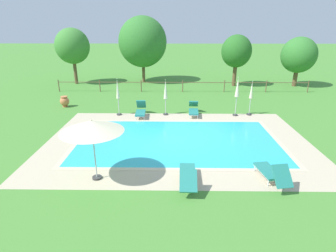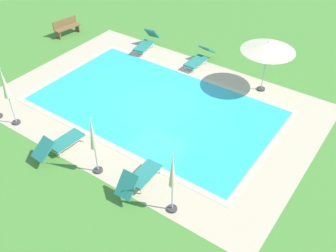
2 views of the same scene
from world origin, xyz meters
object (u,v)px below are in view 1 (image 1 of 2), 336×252
tree_west_mid (143,42)px  tree_centre (299,55)px  tree_far_west (236,51)px  tree_east_mid (72,46)px  patio_umbrella_closed_row_west (166,92)px  patio_umbrella_closed_row_centre (118,92)px  sun_lounger_north_near_steps (194,109)px  patio_umbrella_closed_row_mid_east (251,94)px  patio_umbrella_open_foreground (92,126)px  sun_lounger_north_far (141,110)px  sun_lounger_north_end (188,175)px  sun_lounger_north_mid (272,172)px  patio_umbrella_closed_row_mid_west (237,90)px  terracotta_urn_near_fence (65,101)px

tree_west_mid → tree_centre: 14.95m
tree_far_west → tree_east_mid: bearing=177.0°
patio_umbrella_closed_row_west → patio_umbrella_closed_row_centre: patio_umbrella_closed_row_centre is taller
sun_lounger_north_near_steps → patio_umbrella_closed_row_mid_east: patio_umbrella_closed_row_mid_east is taller
patio_umbrella_closed_row_mid_east → patio_umbrella_closed_row_centre: bearing=-179.2°
sun_lounger_north_near_steps → tree_centre: (10.43, 9.25, 2.55)m
patio_umbrella_open_foreground → tree_far_west: 19.48m
patio_umbrella_closed_row_west → patio_umbrella_closed_row_centre: size_ratio=0.97×
sun_lounger_north_far → tree_far_west: 12.85m
sun_lounger_north_near_steps → patio_umbrella_closed_row_mid_east: (3.65, 0.04, 1.05)m
sun_lounger_north_end → patio_umbrella_open_foreground: size_ratio=0.85×
sun_lounger_north_near_steps → patio_umbrella_closed_row_centre: patio_umbrella_closed_row_centre is taller
sun_lounger_north_end → tree_centre: bearing=57.3°
patio_umbrella_open_foreground → tree_centre: 22.67m
patio_umbrella_open_foreground → tree_centre: bearing=49.5°
tree_west_mid → tree_far_west: bearing=-11.8°
patio_umbrella_closed_row_west → patio_umbrella_closed_row_mid_east: (5.48, 0.04, -0.09)m
tree_west_mid → patio_umbrella_closed_row_west: bearing=-77.3°
sun_lounger_north_near_steps → patio_umbrella_open_foreground: size_ratio=0.85×
sun_lounger_north_mid → sun_lounger_north_far: (-5.74, 7.81, 0.00)m
patio_umbrella_closed_row_mid_west → tree_far_west: bearing=78.6°
sun_lounger_north_far → patio_umbrella_closed_row_mid_east: size_ratio=0.85×
patio_umbrella_closed_row_centre → tree_centre: (15.31, 9.33, 1.41)m
patio_umbrella_open_foreground → tree_east_mid: 19.42m
sun_lounger_north_near_steps → terracotta_urn_near_fence: size_ratio=2.61×
tree_west_mid → sun_lounger_north_end: bearing=-79.7°
sun_lounger_north_end → patio_umbrella_closed_row_mid_west: (3.53, 8.19, 1.33)m
patio_umbrella_closed_row_west → tree_far_west: tree_far_west is taller
tree_west_mid → patio_umbrella_closed_row_centre: bearing=-92.6°
sun_lounger_north_end → patio_umbrella_open_foreground: (-3.45, 0.31, 1.77)m
sun_lounger_north_end → patio_umbrella_closed_row_west: size_ratio=0.87×
terracotta_urn_near_fence → patio_umbrella_closed_row_centre: bearing=-23.4°
patio_umbrella_closed_row_mid_west → patio_umbrella_closed_row_west: bearing=178.7°
tree_centre → patio_umbrella_open_foreground: bearing=-130.5°
tree_centre → tree_far_west: bearing=179.4°
sun_lounger_north_near_steps → tree_west_mid: 12.54m
patio_umbrella_open_foreground → tree_east_mid: bearing=110.5°
patio_umbrella_closed_row_centre → patio_umbrella_closed_row_west: bearing=1.5°
patio_umbrella_open_foreground → tree_west_mid: size_ratio=0.37×
sun_lounger_north_near_steps → patio_umbrella_closed_row_centre: 5.01m
sun_lounger_north_far → tree_west_mid: size_ratio=0.30×
patio_umbrella_closed_row_mid_west → tree_centre: 12.19m
sun_lounger_north_far → sun_lounger_north_end: size_ratio=0.95×
sun_lounger_north_mid → patio_umbrella_closed_row_west: 9.18m
patio_umbrella_closed_row_centre → tree_west_mid: 11.55m
sun_lounger_north_near_steps → patio_umbrella_closed_row_mid_west: bearing=-2.2°
sun_lounger_north_mid → tree_west_mid: tree_west_mid is taller
patio_umbrella_closed_row_west → tree_far_west: 11.46m
terracotta_urn_near_fence → sun_lounger_north_end: bearing=-50.4°
patio_umbrella_open_foreground → terracotta_urn_near_fence: size_ratio=3.08×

